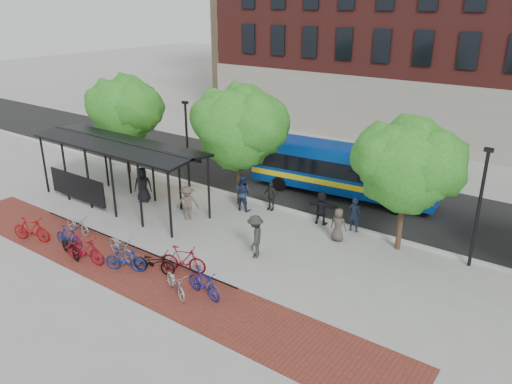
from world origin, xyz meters
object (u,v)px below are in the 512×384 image
Objects in this scene: bike_2 at (78,224)px; bike_5 at (85,250)px; bike_6 at (121,247)px; bike_10 at (176,283)px; pedestrian_2 at (243,193)px; tree_b at (240,124)px; bike_8 at (154,262)px; bus_shelter at (117,151)px; lamp_post_right at (479,205)px; bike_3 at (69,237)px; bike_4 at (70,247)px; tree_c at (410,163)px; pedestrian_7 at (355,215)px; pedestrian_3 at (188,203)px; bike_11 at (204,284)px; pedestrian_0 at (143,185)px; pedestrian_5 at (321,208)px; bike_7 at (125,259)px; tree_a at (125,107)px; pedestrian_9 at (255,236)px; bus at (343,168)px; pedestrian_6 at (338,225)px; pedestrian_4 at (271,196)px; bike_9 at (183,260)px; bike_1 at (31,229)px; lamp_post_left at (187,142)px.

bike_5 is at bearing -118.22° from bike_2.
bike_6 is 3.93m from bike_10.
bike_6 is at bearing 77.48° from pedestrian_2.
bike_8 is (1.67, -7.95, -3.97)m from tree_b.
bus_shelter is 4.61m from bike_2.
lamp_post_right reaches higher than bike_2.
bike_4 is at bearing -126.42° from bike_3.
lamp_post_right is at bearing -44.01° from bike_6.
tree_c is 4.07m from pedestrian_7.
bike_5 reaches higher than bike_4.
lamp_post_right reaches higher than bike_6.
tree_b is 3.58× the size of pedestrian_3.
bike_5 reaches higher than bike_2.
bike_11 reaches higher than bike_4.
pedestrian_0 is 9.87m from pedestrian_5.
bike_7 is at bearing 100.34° from bike_8.
bike_8 is at bearing -141.30° from lamp_post_right.
pedestrian_9 is at bearing -18.40° from tree_a.
tree_c is 3.04× the size of pedestrian_0.
lamp_post_right is 9.09m from bus.
pedestrian_6 is at bearing -61.53° from bike_7.
tree_a is at bearing -0.98° from pedestrian_7.
bike_6 is at bearing -139.89° from tree_c.
pedestrian_2 is 1.08× the size of pedestrian_3.
bike_7 is (-3.26, -12.86, -1.11)m from bus.
tree_c is 7.92m from pedestrian_4.
bike_3 is 0.83× the size of bike_5.
tree_a is 14.22m from pedestrian_5.
lamp_post_right is at bearing -28.35° from pedestrian_0.
pedestrian_7 is (2.05, 8.48, 0.32)m from bike_11.
pedestrian_6 reaches higher than bike_9.
pedestrian_7 is (11.04, 3.35, -0.11)m from pedestrian_0.
pedestrian_6 is at bearing 122.22° from pedestrian_9.
bike_1 is 13.70m from pedestrian_5.
tree_a reaches higher than bike_6.
lamp_post_left is 2.89× the size of bike_10.
lamp_post_right is at bearing 4.91° from tree_c.
bike_4 is at bearing 45.10° from pedestrian_5.
bus_shelter is at bearing -119.05° from pedestrian_9.
bus reaches higher than pedestrian_6.
pedestrian_5 is at bearing -172.65° from pedestrian_2.
pedestrian_7 is at bearing -47.57° from bike_8.
pedestrian_9 is at bearing -48.86° from pedestrian_0.
pedestrian_3 is (3.66, -0.36, -0.07)m from pedestrian_0.
bike_9 is 8.37m from pedestrian_0.
bike_6 is (3.66, -0.43, 0.10)m from bike_2.
bike_7 is at bearing 101.74° from bike_9.
pedestrian_6 reaches higher than bike_10.
lamp_post_left reaches higher than bike_2.
bus_shelter is 6.10× the size of bike_4.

